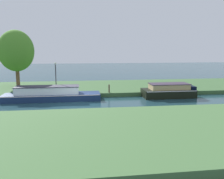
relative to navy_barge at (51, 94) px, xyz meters
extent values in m
plane|color=#1E3E46|center=(2.41, -1.20, -0.57)|extent=(120.00, 120.00, 0.00)
cube|color=#3B6034|center=(2.41, 5.80, -0.37)|extent=(72.00, 10.00, 0.40)
cube|color=#446C3B|center=(2.41, -10.20, -0.37)|extent=(72.00, 10.00, 0.40)
cube|color=navy|center=(0.14, 0.00, -0.25)|extent=(8.97, 2.08, 0.64)
cube|color=white|center=(0.14, 0.00, 0.03)|extent=(8.79, 2.11, 0.07)
cube|color=white|center=(-0.28, 0.00, 0.40)|extent=(5.77, 1.58, 0.67)
cube|color=#2A2937|center=(-0.28, 0.00, 0.77)|extent=(5.87, 1.66, 0.06)
cube|color=black|center=(11.51, 0.00, -0.16)|extent=(5.12, 2.23, 0.81)
cube|color=white|center=(11.51, 0.00, 0.20)|extent=(5.02, 2.26, 0.07)
cube|color=tan|center=(11.59, 0.00, 0.50)|extent=(3.82, 1.69, 0.52)
cube|color=#362B3B|center=(11.59, 0.00, 0.79)|extent=(3.92, 1.78, 0.06)
cube|color=black|center=(13.81, 0.00, 0.41)|extent=(0.51, 1.87, 0.33)
cylinder|color=brown|center=(-4.55, 6.92, 1.26)|extent=(0.43, 0.43, 2.85)
ellipsoid|color=#4A862A|center=(-4.55, 6.91, 4.00)|extent=(4.10, 3.91, 4.82)
cylinder|color=#333338|center=(0.35, 1.92, 1.26)|extent=(0.10, 0.10, 2.84)
sphere|color=white|center=(0.35, 1.92, 2.80)|extent=(0.24, 0.24, 0.24)
cylinder|color=#4B3228|center=(5.69, 1.19, 0.24)|extent=(0.13, 0.13, 0.82)
camera|label=1|loc=(2.71, -22.91, 4.23)|focal=38.82mm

